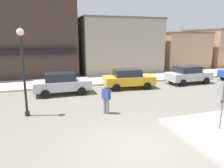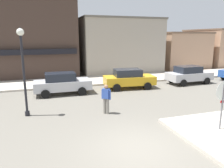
{
  "view_description": "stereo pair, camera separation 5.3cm",
  "coord_description": "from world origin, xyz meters",
  "px_view_note": "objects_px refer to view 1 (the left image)",
  "views": [
    {
      "loc": [
        -3.37,
        -6.78,
        4.11
      ],
      "look_at": [
        0.36,
        4.5,
        1.5
      ],
      "focal_mm": 35.0,
      "sensor_mm": 36.0,
      "label": 1
    },
    {
      "loc": [
        -3.32,
        -6.8,
        4.11
      ],
      "look_at": [
        0.36,
        4.5,
        1.5
      ],
      "focal_mm": 35.0,
      "sensor_mm": 36.0,
      "label": 2
    }
  ],
  "objects_px": {
    "parked_car_nearest": "(62,83)",
    "parked_car_second": "(129,78)",
    "stop_sign": "(223,99)",
    "lamp_post": "(23,60)",
    "pedestrian_crossing_near": "(106,98)",
    "parked_car_third": "(188,74)"
  },
  "relations": [
    {
      "from": "parked_car_third",
      "to": "pedestrian_crossing_near",
      "type": "height_order",
      "value": "pedestrian_crossing_near"
    },
    {
      "from": "parked_car_second",
      "to": "parked_car_third",
      "type": "distance_m",
      "value": 5.72
    },
    {
      "from": "stop_sign",
      "to": "parked_car_second",
      "type": "bearing_deg",
      "value": 94.06
    },
    {
      "from": "parked_car_second",
      "to": "parked_car_third",
      "type": "height_order",
      "value": "same"
    },
    {
      "from": "stop_sign",
      "to": "lamp_post",
      "type": "relative_size",
      "value": 0.51
    },
    {
      "from": "parked_car_nearest",
      "to": "pedestrian_crossing_near",
      "type": "relative_size",
      "value": 2.49
    },
    {
      "from": "lamp_post",
      "to": "parked_car_third",
      "type": "xyz_separation_m",
      "value": [
        13.18,
        4.15,
        -2.15
      ]
    },
    {
      "from": "stop_sign",
      "to": "parked_car_third",
      "type": "bearing_deg",
      "value": 60.25
    },
    {
      "from": "stop_sign",
      "to": "parked_car_third",
      "type": "xyz_separation_m",
      "value": [
        5.09,
        8.91,
        -0.71
      ]
    },
    {
      "from": "lamp_post",
      "to": "parked_car_nearest",
      "type": "relative_size",
      "value": 1.14
    },
    {
      "from": "stop_sign",
      "to": "parked_car_second",
      "type": "xyz_separation_m",
      "value": [
        -0.63,
        8.87,
        -0.71
      ]
    },
    {
      "from": "stop_sign",
      "to": "pedestrian_crossing_near",
      "type": "xyz_separation_m",
      "value": [
        -4.03,
        3.79,
        -0.65
      ]
    },
    {
      "from": "parked_car_third",
      "to": "pedestrian_crossing_near",
      "type": "bearing_deg",
      "value": -150.68
    },
    {
      "from": "parked_car_second",
      "to": "pedestrian_crossing_near",
      "type": "height_order",
      "value": "pedestrian_crossing_near"
    },
    {
      "from": "parked_car_nearest",
      "to": "parked_car_second",
      "type": "height_order",
      "value": "same"
    },
    {
      "from": "parked_car_nearest",
      "to": "parked_car_third",
      "type": "relative_size",
      "value": 0.98
    },
    {
      "from": "parked_car_second",
      "to": "parked_car_third",
      "type": "xyz_separation_m",
      "value": [
        5.72,
        0.05,
        0.0
      ]
    },
    {
      "from": "pedestrian_crossing_near",
      "to": "parked_car_nearest",
      "type": "bearing_deg",
      "value": 110.52
    },
    {
      "from": "lamp_post",
      "to": "parked_car_second",
      "type": "relative_size",
      "value": 1.1
    },
    {
      "from": "lamp_post",
      "to": "parked_car_nearest",
      "type": "height_order",
      "value": "lamp_post"
    },
    {
      "from": "stop_sign",
      "to": "pedestrian_crossing_near",
      "type": "distance_m",
      "value": 5.57
    },
    {
      "from": "stop_sign",
      "to": "lamp_post",
      "type": "height_order",
      "value": "lamp_post"
    }
  ]
}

